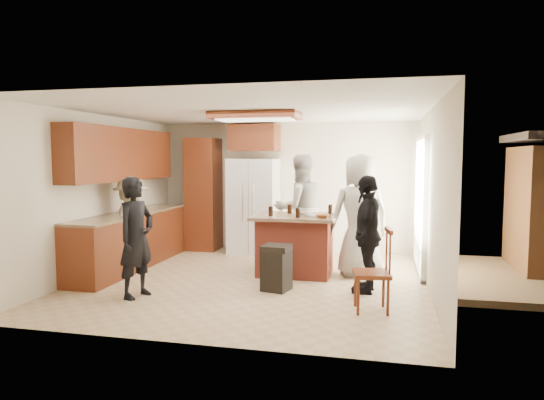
% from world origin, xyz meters
% --- Properties ---
extents(room_shell, '(8.00, 5.20, 5.00)m').
position_xyz_m(room_shell, '(4.37, 1.64, 0.87)').
color(room_shell, tan).
rests_on(room_shell, ground).
extents(person_front_left, '(0.55, 0.66, 1.58)m').
position_xyz_m(person_front_left, '(-1.26, -1.13, 0.79)').
color(person_front_left, black).
rests_on(person_front_left, ground).
extents(person_behind_left, '(1.07, 0.95, 1.88)m').
position_xyz_m(person_behind_left, '(0.47, 1.37, 0.94)').
color(person_behind_left, gray).
rests_on(person_behind_left, ground).
extents(person_behind_right, '(1.07, 0.88, 1.89)m').
position_xyz_m(person_behind_right, '(1.52, 0.68, 0.94)').
color(person_behind_right, gray).
rests_on(person_behind_right, ground).
extents(person_side_right, '(0.56, 0.97, 1.59)m').
position_xyz_m(person_side_right, '(1.67, -0.22, 0.80)').
color(person_side_right, black).
rests_on(person_side_right, ground).
extents(person_counter, '(0.71, 1.07, 1.52)m').
position_xyz_m(person_counter, '(-2.09, 0.23, 0.76)').
color(person_counter, tan).
rests_on(person_counter, ground).
extents(left_cabinetry, '(0.64, 3.00, 2.30)m').
position_xyz_m(left_cabinetry, '(-2.24, 0.40, 0.96)').
color(left_cabinetry, maroon).
rests_on(left_cabinetry, ground).
extents(back_wall_units, '(1.80, 0.60, 2.45)m').
position_xyz_m(back_wall_units, '(-1.33, 2.20, 1.38)').
color(back_wall_units, maroon).
rests_on(back_wall_units, ground).
extents(refrigerator, '(0.90, 0.76, 1.80)m').
position_xyz_m(refrigerator, '(-0.55, 2.12, 0.90)').
color(refrigerator, white).
rests_on(refrigerator, ground).
extents(kitchen_island, '(1.28, 1.03, 0.93)m').
position_xyz_m(kitchen_island, '(0.54, 0.58, 0.47)').
color(kitchen_island, '#A63B2A').
rests_on(kitchen_island, ground).
extents(island_items, '(0.95, 0.69, 0.15)m').
position_xyz_m(island_items, '(0.77, 0.48, 0.97)').
color(island_items, silver).
rests_on(island_items, kitchen_island).
extents(trash_bin, '(0.41, 0.41, 0.63)m').
position_xyz_m(trash_bin, '(0.45, -0.42, 0.32)').
color(trash_bin, black).
rests_on(trash_bin, ground).
extents(spindle_chair, '(0.48, 0.48, 0.99)m').
position_xyz_m(spindle_chair, '(1.77, -1.05, 0.45)').
color(spindle_chair, maroon).
rests_on(spindle_chair, ground).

